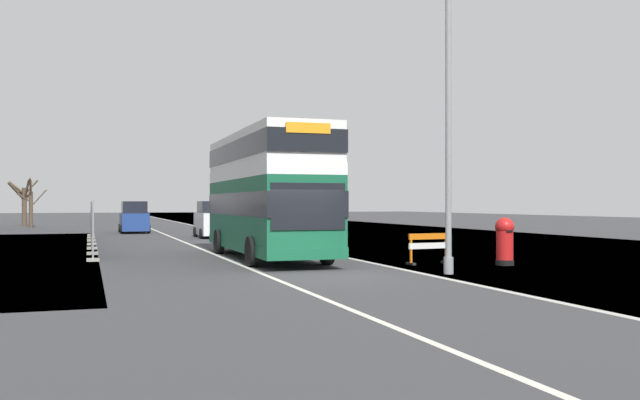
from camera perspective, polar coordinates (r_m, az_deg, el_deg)
ground at (r=20.27m, az=1.27°, el=-6.31°), size 140.00×280.00×0.10m
double_decker_bus at (r=26.13m, az=-4.44°, el=0.63°), size 2.93×10.70×4.68m
lamppost_foreground at (r=20.74m, az=10.57°, el=6.43°), size 0.29×0.70×9.49m
red_pillar_postbox at (r=24.01m, az=15.03°, el=-3.13°), size 0.63×0.63×1.61m
roadworks_barrier at (r=23.86m, az=8.97°, el=-3.73°), size 1.58×0.58×1.05m
construction_site_fence at (r=36.10m, az=-18.36°, el=-1.89°), size 0.44×20.60×2.20m
car_oncoming_near at (r=42.30m, az=-8.88°, el=-1.68°), size 1.92×3.93×2.21m
car_receding_mid at (r=50.28m, az=-15.13°, el=-1.46°), size 2.00×4.39×2.22m
bare_tree_far_verge_mid at (r=63.33m, az=-22.79°, el=-0.36°), size 2.39×2.88×4.20m
bare_tree_far_verge_far at (r=67.77m, az=-23.33°, el=-0.07°), size 2.54×2.59×4.25m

